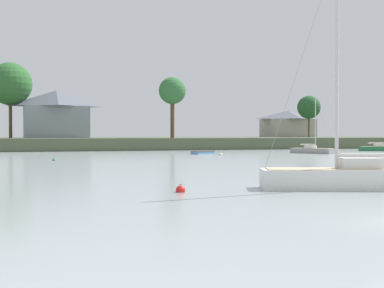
# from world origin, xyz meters

# --- Properties ---
(far_shore_bank) EXTENTS (232.29, 45.97, 2.00)m
(far_shore_bank) POSITION_xyz_m (0.00, 94.00, 1.00)
(far_shore_bank) COLOR #4C563D
(far_shore_bank) RESTS_ON ground
(sailboat_grey) EXTENTS (4.35, 6.17, 8.37)m
(sailboat_grey) POSITION_xyz_m (27.85, 51.72, 0.19)
(sailboat_grey) COLOR gray
(sailboat_grey) RESTS_ON ground
(sailboat_white) EXTENTS (8.67, 4.87, 12.06)m
(sailboat_white) POSITION_xyz_m (3.97, 9.07, 0.27)
(sailboat_white) COLOR white
(sailboat_white) RESTS_ON ground
(sailboat_green) EXTENTS (7.08, 4.05, 9.16)m
(sailboat_green) POSITION_xyz_m (44.49, 58.27, 0.20)
(sailboat_green) COLOR #236B3D
(sailboat_green) RESTS_ON ground
(dinghy_skyblue) EXTENTS (3.67, 2.85, 0.58)m
(dinghy_skyblue) POSITION_xyz_m (12.76, 54.28, 0.14)
(dinghy_skyblue) COLOR #669ECC
(dinghy_skyblue) RESTS_ON ground
(mooring_buoy_white) EXTENTS (0.49, 0.49, 0.54)m
(mooring_buoy_white) POSITION_xyz_m (13.37, 49.40, 0.09)
(mooring_buoy_white) COLOR white
(mooring_buoy_white) RESTS_ON ground
(mooring_buoy_red) EXTENTS (0.45, 0.45, 0.50)m
(mooring_buoy_red) POSITION_xyz_m (-4.11, 10.43, 0.08)
(mooring_buoy_red) COLOR red
(mooring_buoy_red) RESTS_ON ground
(mooring_buoy_green) EXTENTS (0.34, 0.34, 0.39)m
(mooring_buoy_green) POSITION_xyz_m (-7.38, 42.04, 0.06)
(mooring_buoy_green) COLOR #1E8C47
(mooring_buoy_green) RESTS_ON ground
(shore_tree_inland_c) EXTENTS (7.60, 7.60, 13.35)m
(shore_tree_inland_c) POSITION_xyz_m (-11.54, 87.16, 11.53)
(shore_tree_inland_c) COLOR brown
(shore_tree_inland_c) RESTS_ON far_shore_bank
(shore_tree_far_right) EXTENTS (4.98, 4.98, 8.94)m
(shore_tree_far_right) POSITION_xyz_m (49.07, 87.91, 8.43)
(shore_tree_far_right) COLOR brown
(shore_tree_far_right) RESTS_ON far_shore_bank
(shore_tree_right_mid) EXTENTS (4.76, 4.76, 10.69)m
(shore_tree_right_mid) POSITION_xyz_m (15.39, 77.32, 10.16)
(shore_tree_right_mid) COLOR brown
(shore_tree_right_mid) RESTS_ON far_shore_bank
(cottage_eastern) EXTENTS (12.10, 7.48, 8.54)m
(cottage_eastern) POSITION_xyz_m (-3.72, 86.50, 6.42)
(cottage_eastern) COLOR gray
(cottage_eastern) RESTS_ON far_shore_bank
(cottage_hillside) EXTENTS (12.18, 9.25, 6.48)m
(cottage_hillside) POSITION_xyz_m (53.04, 104.35, 5.36)
(cottage_hillside) COLOR #9E998E
(cottage_hillside) RESTS_ON far_shore_bank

